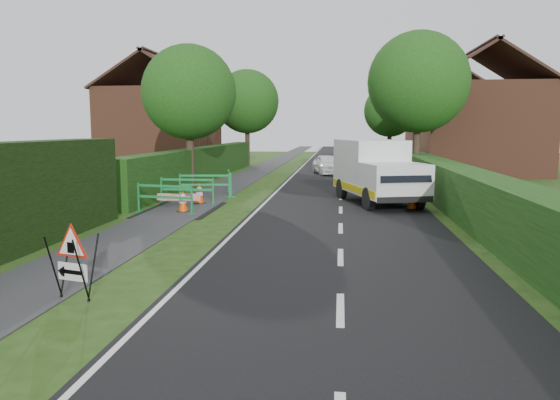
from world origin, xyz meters
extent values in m
plane|color=#223F12|center=(0.00, 0.00, 0.00)|extent=(120.00, 120.00, 0.00)
cube|color=black|center=(2.50, 35.00, 0.00)|extent=(6.00, 90.00, 0.02)
cube|color=#2D2D30|center=(-3.00, 35.00, 0.01)|extent=(2.00, 90.00, 0.02)
cube|color=#14380F|center=(-5.00, 22.00, 0.00)|extent=(1.00, 24.00, 1.80)
cube|color=#14380F|center=(6.50, 16.00, 0.00)|extent=(1.20, 50.00, 1.50)
cube|color=brown|center=(-10.00, 30.00, 2.75)|extent=(7.00, 7.00, 5.50)
cube|color=#331E19|center=(-11.75, 30.00, 6.59)|extent=(4.00, 7.40, 2.58)
cube|color=#331E19|center=(-8.25, 30.00, 6.59)|extent=(4.00, 7.40, 2.58)
cube|color=#331E19|center=(-10.00, 30.00, 7.69)|extent=(0.25, 7.40, 0.18)
cube|color=brown|center=(11.00, 28.00, 2.75)|extent=(7.00, 7.00, 5.50)
cube|color=#331E19|center=(9.25, 28.00, 6.59)|extent=(4.00, 7.40, 2.58)
cube|color=#331E19|center=(12.75, 28.00, 6.59)|extent=(4.00, 7.40, 2.58)
cube|color=#331E19|center=(11.00, 28.00, 7.69)|extent=(0.25, 7.40, 0.18)
cube|color=brown|center=(12.00, 42.00, 2.75)|extent=(7.00, 7.00, 5.50)
cube|color=#331E19|center=(10.25, 42.00, 6.59)|extent=(4.00, 7.40, 2.58)
cube|color=#331E19|center=(13.75, 42.00, 6.59)|extent=(4.00, 7.40, 2.58)
cube|color=#331E19|center=(12.00, 42.00, 7.69)|extent=(0.25, 7.40, 0.18)
cylinder|color=#2D2116|center=(-4.60, 18.00, 1.31)|extent=(0.36, 0.36, 2.62)
sphere|color=#134211|center=(-4.60, 18.00, 4.50)|extent=(4.40, 4.40, 4.40)
cylinder|color=#2D2116|center=(6.40, 22.00, 1.49)|extent=(0.36, 0.36, 2.97)
sphere|color=#134211|center=(6.40, 22.00, 5.18)|extent=(5.20, 5.20, 5.20)
cylinder|color=#2D2116|center=(-4.60, 34.00, 1.40)|extent=(0.36, 0.36, 2.80)
sphere|color=#134211|center=(-4.60, 34.00, 4.84)|extent=(4.80, 4.80, 4.80)
cylinder|color=#2D2116|center=(6.40, 38.00, 1.22)|extent=(0.36, 0.36, 2.45)
sphere|color=#134211|center=(6.40, 38.00, 4.23)|extent=(4.20, 4.20, 4.20)
cylinder|color=black|center=(-2.15, 0.98, 0.56)|extent=(0.12, 0.33, 1.08)
cylinder|color=black|center=(-2.07, 1.24, 0.56)|extent=(0.12, 0.33, 1.08)
cylinder|color=black|center=(-1.60, 0.81, 0.56)|extent=(0.12, 0.33, 1.08)
cylinder|color=black|center=(-1.52, 1.07, 0.56)|extent=(0.12, 0.33, 1.08)
cube|color=white|center=(-1.84, 1.01, 0.48)|extent=(0.58, 0.19, 0.29)
cube|color=black|center=(-1.84, 0.99, 0.48)|extent=(0.41, 0.13, 0.07)
cone|color=black|center=(-2.07, 1.06, 0.48)|extent=(0.18, 0.21, 0.17)
cube|color=black|center=(-1.85, 0.99, 0.89)|extent=(0.13, 0.05, 0.17)
cube|color=silver|center=(3.61, 14.27, 1.40)|extent=(2.86, 3.69, 1.95)
cube|color=silver|center=(4.31, 11.91, 1.02)|extent=(2.53, 2.58, 1.19)
cube|color=black|center=(4.60, 10.94, 1.31)|extent=(1.77, 0.72, 0.55)
cube|color=#DBC50B|center=(2.90, 13.08, 0.63)|extent=(1.44, 4.79, 0.24)
cube|color=#DBC50B|center=(4.86, 13.66, 0.63)|extent=(1.44, 4.79, 0.24)
cube|color=black|center=(4.60, 10.95, 0.48)|extent=(1.93, 0.68, 0.20)
cylinder|color=black|center=(3.46, 11.60, 0.40)|extent=(0.46, 0.84, 0.81)
cylinder|color=black|center=(5.20, 12.12, 0.40)|extent=(0.46, 0.84, 0.81)
cylinder|color=black|center=(2.53, 14.72, 0.40)|extent=(0.46, 0.84, 0.81)
cylinder|color=black|center=(4.27, 15.23, 0.40)|extent=(0.46, 0.84, 0.81)
cube|color=black|center=(4.98, 12.04, 0.02)|extent=(0.38, 0.38, 0.04)
cone|color=#F84F07|center=(4.98, 12.04, 0.42)|extent=(0.32, 0.32, 0.75)
cylinder|color=white|center=(4.98, 12.04, 0.38)|extent=(0.25, 0.25, 0.14)
cylinder|color=white|center=(4.98, 12.04, 0.56)|extent=(0.17, 0.17, 0.10)
cube|color=black|center=(5.11, 12.93, 0.02)|extent=(0.38, 0.38, 0.04)
cone|color=#F84F07|center=(5.11, 12.93, 0.42)|extent=(0.32, 0.32, 0.75)
cylinder|color=white|center=(5.11, 12.93, 0.38)|extent=(0.25, 0.25, 0.14)
cylinder|color=white|center=(5.11, 12.93, 0.56)|extent=(0.17, 0.17, 0.10)
cube|color=black|center=(5.44, 15.46, 0.02)|extent=(0.38, 0.38, 0.04)
cone|color=#F84F07|center=(5.44, 15.46, 0.42)|extent=(0.32, 0.32, 0.75)
cylinder|color=white|center=(5.44, 15.46, 0.38)|extent=(0.25, 0.25, 0.14)
cylinder|color=white|center=(5.44, 15.46, 0.56)|extent=(0.17, 0.17, 0.10)
cube|color=black|center=(-2.80, 10.55, 0.02)|extent=(0.38, 0.38, 0.04)
cone|color=#F84F07|center=(-2.80, 10.55, 0.42)|extent=(0.32, 0.32, 0.75)
cylinder|color=white|center=(-2.80, 10.55, 0.38)|extent=(0.25, 0.25, 0.14)
cylinder|color=white|center=(-2.80, 10.55, 0.56)|extent=(0.17, 0.17, 0.10)
cube|color=black|center=(-2.78, 12.66, 0.02)|extent=(0.38, 0.38, 0.04)
cone|color=#F84F07|center=(-2.78, 12.66, 0.42)|extent=(0.32, 0.32, 0.75)
cylinder|color=white|center=(-2.78, 12.66, 0.38)|extent=(0.25, 0.25, 0.14)
cylinder|color=white|center=(-2.78, 12.66, 0.56)|extent=(0.17, 0.17, 0.10)
cube|color=#17833C|center=(-4.28, 10.36, 0.50)|extent=(0.06, 0.06, 1.00)
cube|color=#17833C|center=(-2.32, 9.94, 0.50)|extent=(0.06, 0.06, 1.00)
cube|color=#17833C|center=(-3.30, 10.15, 0.92)|extent=(1.96, 0.47, 0.08)
cube|color=#17833C|center=(-3.30, 10.15, 0.55)|extent=(1.96, 0.47, 0.08)
cube|color=#17833C|center=(-4.28, 10.36, 0.02)|extent=(0.13, 0.35, 0.04)
cube|color=#17833C|center=(-2.32, 9.94, 0.02)|extent=(0.13, 0.35, 0.04)
cube|color=#17833C|center=(-4.20, 12.50, 0.50)|extent=(0.05, 0.05, 1.00)
cube|color=#17833C|center=(-2.20, 12.43, 0.50)|extent=(0.05, 0.05, 1.00)
cube|color=#17833C|center=(-3.20, 12.46, 0.92)|extent=(2.00, 0.12, 0.08)
cube|color=#17833C|center=(-3.20, 12.46, 0.55)|extent=(2.00, 0.12, 0.08)
cube|color=#17833C|center=(-4.20, 12.50, 0.02)|extent=(0.07, 0.35, 0.04)
cube|color=#17833C|center=(-2.20, 12.43, 0.02)|extent=(0.07, 0.35, 0.04)
cube|color=#17833C|center=(-3.99, 14.19, 0.50)|extent=(0.05, 0.05, 1.00)
cube|color=#17833C|center=(-2.00, 14.40, 0.50)|extent=(0.05, 0.05, 1.00)
cube|color=#17833C|center=(-2.99, 14.30, 0.92)|extent=(1.99, 0.26, 0.08)
cube|color=#17833C|center=(-2.99, 14.30, 0.55)|extent=(1.99, 0.26, 0.08)
cube|color=#17833C|center=(-3.99, 14.19, 0.02)|extent=(0.10, 0.35, 0.04)
cube|color=#17833C|center=(-2.00, 14.40, 0.02)|extent=(0.10, 0.35, 0.04)
cube|color=#17833C|center=(-2.00, 14.70, 0.50)|extent=(0.06, 0.06, 1.00)
cube|color=#17833C|center=(-2.49, 16.63, 0.50)|extent=(0.06, 0.06, 1.00)
cube|color=#17833C|center=(-2.24, 15.66, 0.92)|extent=(0.54, 1.95, 0.08)
cube|color=#17833C|center=(-2.24, 15.66, 0.55)|extent=(0.54, 1.95, 0.08)
cube|color=#17833C|center=(-2.00, 14.70, 0.02)|extent=(0.35, 0.14, 0.04)
cube|color=#17833C|center=(-2.49, 16.63, 0.02)|extent=(0.35, 0.14, 0.04)
cube|color=red|center=(-3.09, 11.02, 0.00)|extent=(1.50, 0.17, 0.25)
imported|color=white|center=(1.67, 26.59, 0.62)|extent=(2.21, 3.85, 1.23)
camera|label=1|loc=(2.47, -7.21, 2.80)|focal=35.00mm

